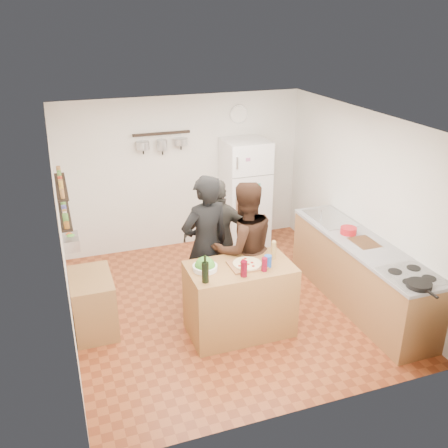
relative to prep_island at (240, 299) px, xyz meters
name	(u,v)px	position (x,y,z in m)	size (l,w,h in m)	color
room_shell	(217,209)	(0.05, 1.02, 0.79)	(4.20, 4.20, 4.20)	brown
prep_island	(240,299)	(0.00, 0.00, 0.00)	(1.25, 0.72, 0.91)	#A26E3B
pizza_board	(247,265)	(0.08, -0.02, 0.47)	(0.42, 0.34, 0.02)	brown
pizza	(247,264)	(0.08, -0.02, 0.48)	(0.34, 0.34, 0.02)	#D7B98E
salad_bowl	(205,268)	(-0.42, 0.05, 0.48)	(0.29, 0.29, 0.06)	white
wine_bottle	(205,272)	(-0.50, -0.22, 0.57)	(0.08, 0.08, 0.24)	black
wine_glass_near	(244,269)	(-0.05, -0.24, 0.55)	(0.08, 0.08, 0.19)	#520714
wine_glass_far	(264,264)	(0.22, -0.20, 0.54)	(0.07, 0.07, 0.16)	maroon
pepper_mill	(274,251)	(0.45, 0.05, 0.55)	(0.06, 0.06, 0.19)	olive
salt_canister	(268,261)	(0.30, -0.12, 0.53)	(0.09, 0.09, 0.14)	#1B3F94
person_left	(206,245)	(-0.23, 0.62, 0.48)	(0.68, 0.45, 1.87)	black
person_center	(244,248)	(0.23, 0.46, 0.44)	(0.87, 0.68, 1.79)	black
person_back	(219,238)	(0.07, 0.99, 0.38)	(0.97, 0.41, 1.66)	#302E2A
counter_run	(360,273)	(1.75, 0.08, -0.01)	(0.63, 2.63, 0.90)	#9E7042
stove_top	(412,276)	(1.75, -0.87, 0.46)	(0.60, 0.62, 0.02)	white
skillet	(419,285)	(1.65, -1.11, 0.49)	(0.28, 0.28, 0.05)	black
sink	(330,219)	(1.75, 0.93, 0.46)	(0.50, 0.80, 0.03)	silver
cutting_board	(364,243)	(1.75, 0.06, 0.46)	(0.30, 0.40, 0.02)	#945E36
red_bowl	(348,231)	(1.70, 0.37, 0.51)	(0.22, 0.22, 0.09)	#B1141C
fridge	(245,194)	(1.00, 2.38, 0.45)	(0.70, 0.68, 1.80)	white
wall_clock	(239,114)	(1.00, 2.71, 1.69)	(0.30, 0.30, 0.03)	silver
spice_shelf_lower	(65,215)	(-1.88, 0.83, 1.04)	(0.12, 1.00, 0.03)	black
spice_shelf_upper	(61,186)	(-1.88, 0.83, 1.40)	(0.12, 1.00, 0.03)	black
produce_basket	(71,242)	(-1.85, 0.83, 0.69)	(0.18, 0.35, 0.14)	silver
side_table	(93,303)	(-1.69, 0.65, -0.09)	(0.50, 0.80, 0.73)	olive
pot_rack	(162,134)	(-0.30, 2.63, 1.49)	(0.90, 0.04, 0.04)	black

